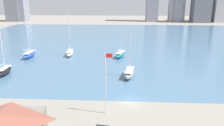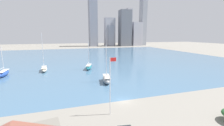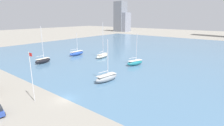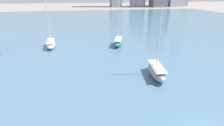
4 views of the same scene
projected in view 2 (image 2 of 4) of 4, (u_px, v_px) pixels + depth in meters
ground_plane at (123, 101)px, 34.59m from camera, size 500.00×500.00×0.00m
harbor_water at (85, 58)px, 100.37m from camera, size 180.00×140.00×0.00m
flag_pole at (110, 84)px, 27.58m from camera, size 1.24×0.14×11.11m
distant_city_skyline at (98, 29)px, 197.90m from camera, size 213.52×21.94×68.97m
sailboat_teal at (89, 67)px, 66.07m from camera, size 4.36×7.56×12.21m
sailboat_gray at (107, 79)px, 47.86m from camera, size 3.56×7.98×12.07m
sailboat_cream at (44, 69)px, 62.47m from camera, size 3.01×8.25×16.01m
sailboat_blue at (4, 73)px, 54.97m from camera, size 2.39×8.15×10.94m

